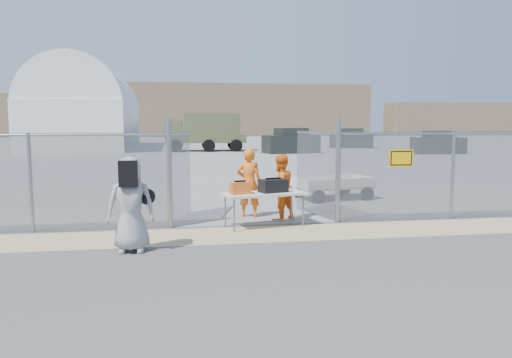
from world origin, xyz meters
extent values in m
plane|color=#454444|center=(0.00, 0.00, 0.00)|extent=(160.00, 160.00, 0.00)
cube|color=gray|center=(0.00, 42.00, 0.01)|extent=(160.00, 80.00, 0.01)
cube|color=tan|center=(0.00, 1.00, 0.01)|extent=(44.00, 1.60, 0.01)
cube|color=orange|center=(-0.43, 1.64, 0.94)|extent=(0.47, 0.36, 0.27)
cube|color=black|center=(0.37, 1.78, 0.96)|extent=(0.71, 0.54, 0.30)
imported|color=orange|center=(-0.01, 3.03, 0.88)|extent=(0.75, 0.62, 1.77)
imported|color=orange|center=(0.68, 2.47, 0.82)|extent=(1.00, 0.94, 1.65)
imported|color=#979797|center=(-2.70, -0.01, 0.90)|extent=(0.90, 0.61, 1.80)
camera|label=1|loc=(-1.87, -9.47, 2.42)|focal=35.00mm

